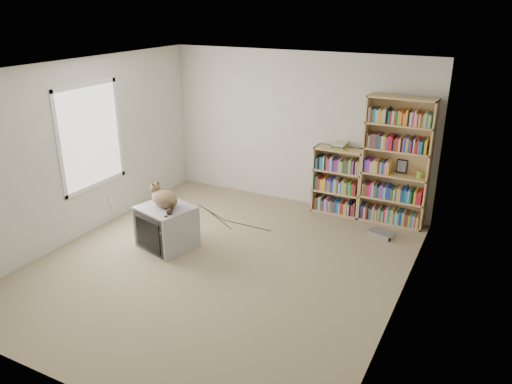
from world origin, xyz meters
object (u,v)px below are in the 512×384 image
at_px(cat, 165,202).
at_px(bookcase_tall, 396,166).
at_px(dvd_player, 381,234).
at_px(crt_tv, 167,227).
at_px(bookcase_short, 338,183).

relative_size(cat, bookcase_tall, 0.30).
bearing_deg(dvd_player, crt_tv, -132.70).
bearing_deg(cat, dvd_player, 50.00).
bearing_deg(bookcase_short, crt_tv, -127.13).
relative_size(crt_tv, bookcase_tall, 0.43).
bearing_deg(bookcase_short, dvd_player, -32.83).
xyz_separation_m(bookcase_tall, bookcase_short, (-0.87, -0.00, -0.43)).
relative_size(crt_tv, dvd_player, 2.43).
height_order(bookcase_short, dvd_player, bookcase_short).
relative_size(crt_tv, cat, 1.41).
bearing_deg(crt_tv, bookcase_short, 68.58).
distance_m(bookcase_tall, dvd_player, 1.05).
distance_m(crt_tv, bookcase_short, 2.82).
bearing_deg(crt_tv, dvd_player, 48.83).
relative_size(cat, bookcase_short, 0.55).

